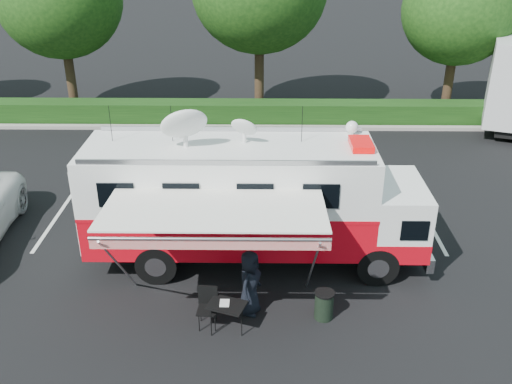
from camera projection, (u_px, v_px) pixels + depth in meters
ground_plane at (256, 260)px, 16.20m from camera, size 120.00×120.00×0.00m
back_border at (285, 9)px, 25.60m from camera, size 60.00×6.14×8.87m
stall_lines at (242, 210)px, 18.90m from camera, size 24.12×5.50×0.01m
command_truck at (253, 201)px, 15.37m from camera, size 9.17×2.52×4.41m
awning at (214, 215)px, 12.61m from camera, size 5.01×2.59×3.02m
person at (250, 311)px, 14.09m from camera, size 0.79×0.96×1.70m
folding_table at (227, 306)px, 13.18m from camera, size 1.01×0.85×0.73m
folding_chair at (208, 303)px, 13.43m from camera, size 0.50×0.52×0.99m
trash_bin at (324, 305)px, 13.72m from camera, size 0.49×0.49×0.74m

